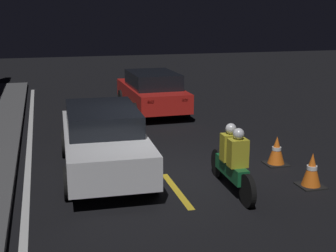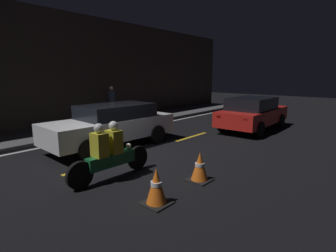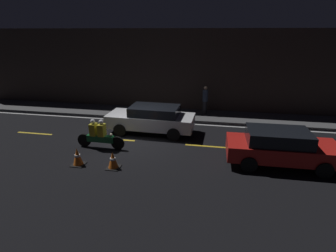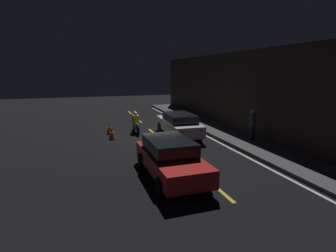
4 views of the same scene
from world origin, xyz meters
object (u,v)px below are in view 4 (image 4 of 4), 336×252
(traffic_cone_near, at_px, (109,128))
(pedestrian, at_px, (252,124))
(motorcycle, at_px, (136,123))
(sedan_white, at_px, (179,124))
(traffic_cone_mid, at_px, (112,134))
(taxi_red, at_px, (170,157))

(traffic_cone_near, relative_size, pedestrian, 0.41)
(motorcycle, bearing_deg, pedestrian, 53.52)
(sedan_white, relative_size, motorcycle, 2.00)
(motorcycle, relative_size, pedestrian, 1.30)
(traffic_cone_mid, bearing_deg, sedan_white, 81.75)
(motorcycle, bearing_deg, sedan_white, 52.21)
(traffic_cone_mid, height_order, pedestrian, pedestrian)
(sedan_white, distance_m, traffic_cone_near, 4.54)
(sedan_white, xyz_separation_m, taxi_red, (5.88, -2.50, -0.01))
(taxi_red, xyz_separation_m, traffic_cone_mid, (-6.46, -1.50, -0.44))
(sedan_white, distance_m, taxi_red, 6.39)
(sedan_white, xyz_separation_m, traffic_cone_mid, (-0.58, -4.00, -0.44))
(sedan_white, height_order, traffic_cone_mid, sedan_white)
(traffic_cone_near, distance_m, pedestrian, 8.83)
(traffic_cone_mid, bearing_deg, motorcycle, 128.15)
(traffic_cone_near, bearing_deg, taxi_red, 10.81)
(traffic_cone_near, relative_size, traffic_cone_mid, 1.05)
(sedan_white, xyz_separation_m, traffic_cone_near, (-2.07, -4.02, -0.43))
(traffic_cone_mid, bearing_deg, taxi_red, 13.10)
(motorcycle, distance_m, traffic_cone_near, 1.73)
(taxi_red, bearing_deg, sedan_white, 156.11)
(pedestrian, bearing_deg, sedan_white, -127.00)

